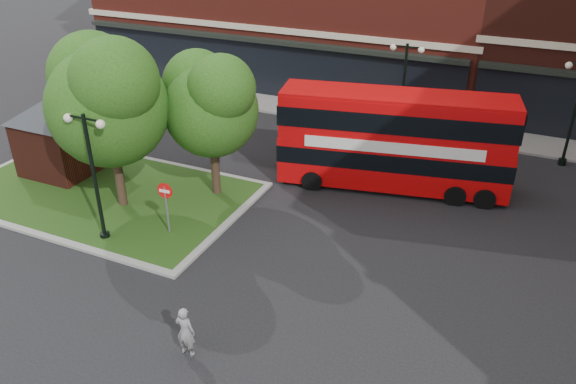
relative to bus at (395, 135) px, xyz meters
The scene contains 14 objects.
ground 9.75m from the bus, 108.98° to the right, with size 120.00×120.00×0.00m, color black.
pavement_far 8.52m from the bus, 112.05° to the left, with size 44.00×3.00×0.12m, color slate.
traffic_island 12.78m from the bus, 151.85° to the right, with size 12.60×7.60×0.15m.
kiosk 14.91m from the bus, 160.71° to the right, with size 6.51×6.51×3.60m.
tree_island_west 11.80m from the bus, 146.70° to the right, with size 5.40×4.71×7.21m.
tree_island_east 7.89m from the bus, 149.85° to the right, with size 4.46×3.90×6.29m.
lamp_island 12.23m from the bus, 134.49° to the right, with size 1.72×0.36×5.00m.
lamp_far_left 5.69m from the bus, 100.85° to the left, with size 1.72×0.36×5.00m.
lamp_far_right 8.90m from the bus, 38.82° to the left, with size 1.72×0.36×5.00m.
bus is the anchor object (origin of this frame).
woman 12.77m from the bus, 101.21° to the right, with size 0.59×0.39×1.61m, color gray.
car_silver 7.53m from the bus, 130.26° to the left, with size 1.53×3.80×1.30m, color silver.
car_white 7.39m from the bus, 80.46° to the left, with size 1.41×4.06×1.34m, color silver.
no_entry_sign 9.95m from the bus, 131.51° to the right, with size 0.61×0.10×2.20m.
Camera 1 is at (8.12, -13.13, 11.56)m, focal length 35.00 mm.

